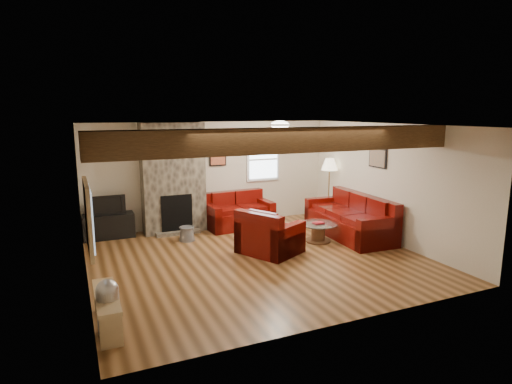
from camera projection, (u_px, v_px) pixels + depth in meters
room at (258, 194)px, 7.87m from camera, size 8.00×8.00×8.00m
oak_beam at (291, 140)px, 6.54m from camera, size 6.00×0.36×0.38m
chimney_breast at (173, 179)px, 9.72m from camera, size 1.40×0.67×2.50m
back_window at (263, 159)px, 10.78m from camera, size 0.90×0.08×1.10m
hatch_window at (89, 217)px, 5.31m from camera, size 0.08×1.00×0.90m
ceiling_dome at (280, 126)px, 8.81m from camera, size 0.40×0.40×0.18m
artwork_back at (218, 155)px, 10.28m from camera, size 0.42×0.06×0.52m
artwork_right at (377, 158)px, 9.21m from camera, size 0.06×0.55×0.42m
sofa_three at (349, 216)px, 9.51m from camera, size 1.10×2.41×0.91m
loveseat at (239, 210)px, 10.22m from camera, size 1.61×0.98×0.83m
armchair_red at (270, 231)px, 8.38m from camera, size 1.33×1.38×0.86m
coffee_table at (318, 232)px, 9.11m from camera, size 0.81×0.81×0.42m
tv_cabinet at (109, 226)px, 9.36m from camera, size 1.07×0.43×0.54m
television at (107, 205)px, 9.27m from camera, size 0.74×0.10×0.43m
floor_lamp at (329, 168)px, 10.60m from camera, size 0.41×0.41×1.59m
pine_bench at (107, 311)px, 5.49m from camera, size 0.28×1.18×0.44m
pedal_bin at (108, 306)px, 5.34m from camera, size 0.34×0.34×0.70m
coal_bucket at (187, 234)px, 9.18m from camera, size 0.33×0.33×0.31m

